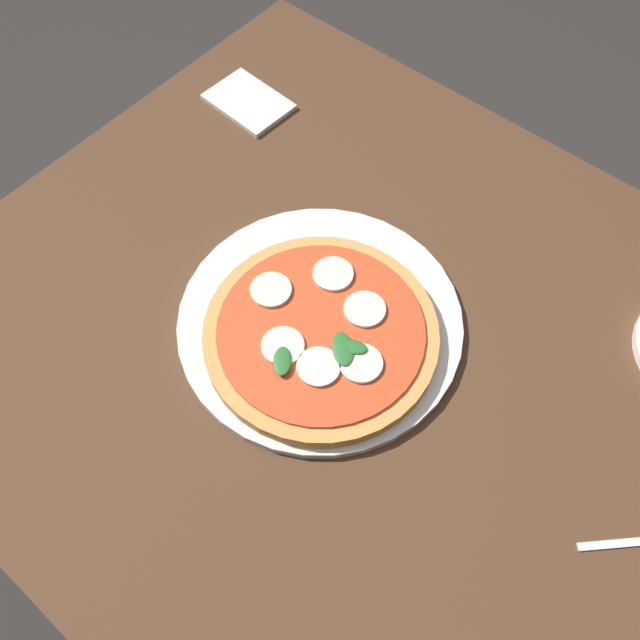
% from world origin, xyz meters
% --- Properties ---
extents(ground_plane, '(6.00, 6.00, 0.00)m').
position_xyz_m(ground_plane, '(0.00, 0.00, 0.00)').
color(ground_plane, '#2D2B28').
extents(dining_table, '(1.12, 0.93, 0.77)m').
position_xyz_m(dining_table, '(0.00, 0.00, 0.65)').
color(dining_table, '#4C301E').
rests_on(dining_table, ground_plane).
extents(serving_tray, '(0.37, 0.37, 0.01)m').
position_xyz_m(serving_tray, '(-0.07, -0.01, 0.77)').
color(serving_tray, silver).
rests_on(serving_tray, dining_table).
extents(pizza, '(0.30, 0.30, 0.03)m').
position_xyz_m(pizza, '(-0.05, -0.03, 0.79)').
color(pizza, tan).
rests_on(pizza, serving_tray).
extents(napkin, '(0.13, 0.10, 0.01)m').
position_xyz_m(napkin, '(-0.42, 0.23, 0.77)').
color(napkin, white).
rests_on(napkin, dining_table).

